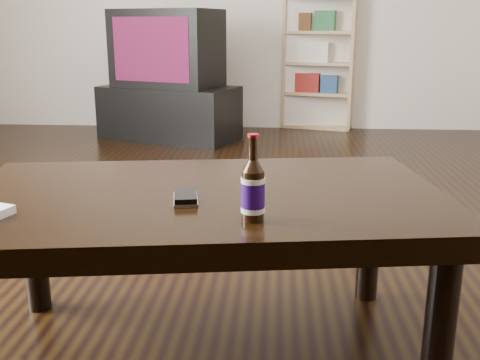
# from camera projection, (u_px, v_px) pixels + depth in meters

# --- Properties ---
(floor) EXTENTS (5.00, 6.00, 0.01)m
(floor) POSITION_uv_depth(u_px,v_px,m) (198.00, 254.00, 2.36)
(floor) COLOR black
(floor) RESTS_ON ground
(tv_stand) EXTENTS (1.21, 0.88, 0.44)m
(tv_stand) POSITION_uv_depth(u_px,v_px,m) (170.00, 113.00, 4.66)
(tv_stand) COLOR black
(tv_stand) RESTS_ON floor
(tv) EXTENTS (0.93, 0.75, 0.61)m
(tv) POSITION_uv_depth(u_px,v_px,m) (167.00, 48.00, 4.52)
(tv) COLOR black
(tv) RESTS_ON tv_stand
(bookshelf) EXTENTS (0.68, 0.44, 1.17)m
(bookshelf) POSITION_uv_depth(u_px,v_px,m) (319.00, 60.00, 5.10)
(bookshelf) COLOR #A08156
(bookshelf) RESTS_ON floor
(coffee_table) EXTENTS (1.39, 0.93, 0.49)m
(coffee_table) POSITION_uv_depth(u_px,v_px,m) (205.00, 214.00, 1.55)
(coffee_table) COLOR black
(coffee_table) RESTS_ON floor
(beer_bottle) EXTENTS (0.06, 0.06, 0.20)m
(beer_bottle) POSITION_uv_depth(u_px,v_px,m) (253.00, 190.00, 1.29)
(beer_bottle) COLOR black
(beer_bottle) RESTS_ON coffee_table
(phone) EXTENTS (0.08, 0.13, 0.02)m
(phone) POSITION_uv_depth(u_px,v_px,m) (186.00, 197.00, 1.45)
(phone) COLOR silver
(phone) RESTS_ON coffee_table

